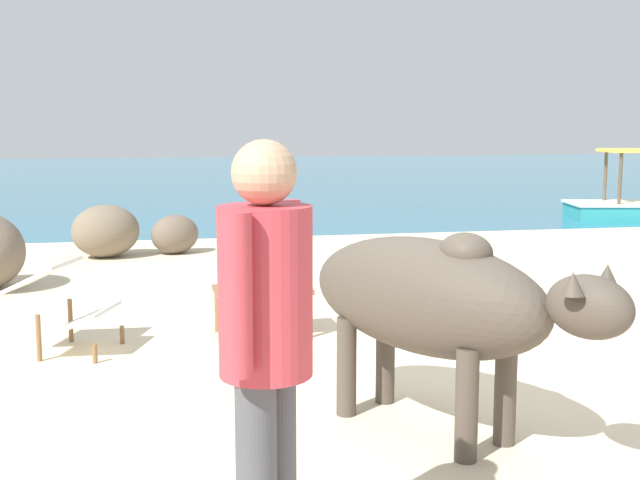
% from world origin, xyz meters
% --- Properties ---
extents(sand_beach, '(18.00, 14.00, 0.04)m').
position_xyz_m(sand_beach, '(0.00, 0.00, 0.02)').
color(sand_beach, beige).
rests_on(sand_beach, ground).
extents(water_surface, '(60.00, 36.00, 0.03)m').
position_xyz_m(water_surface, '(0.00, 22.00, 0.00)').
color(water_surface, teal).
rests_on(water_surface, ground).
extents(cow, '(1.36, 1.92, 1.12)m').
position_xyz_m(cow, '(-0.25, -0.93, 0.78)').
color(cow, '#4C4238').
rests_on(cow, sand_beach).
extents(low_bench_table, '(0.78, 0.47, 0.39)m').
position_xyz_m(low_bench_table, '(-0.89, 1.29, 0.37)').
color(low_bench_table, brown).
rests_on(low_bench_table, sand_beach).
extents(bottle, '(0.07, 0.07, 0.30)m').
position_xyz_m(bottle, '(-0.94, 1.37, 0.55)').
color(bottle, '#2D6B38').
rests_on(bottle, low_bench_table).
extents(deck_chair_near, '(0.90, 0.75, 0.68)m').
position_xyz_m(deck_chair_near, '(-2.42, 1.10, 0.42)').
color(deck_chair_near, brown).
rests_on(deck_chair_near, sand_beach).
extents(person_standing, '(0.32, 0.45, 1.62)m').
position_xyz_m(person_standing, '(-1.32, -2.31, 0.99)').
color(person_standing, '#4C4C51').
rests_on(person_standing, sand_beach).
extents(shore_rock_medium, '(1.11, 1.06, 0.68)m').
position_xyz_m(shore_rock_medium, '(-2.38, 5.51, 0.38)').
color(shore_rock_medium, '#756651').
rests_on(shore_rock_medium, sand_beach).
extents(shore_rock_small, '(0.80, 0.72, 0.51)m').
position_xyz_m(shore_rock_small, '(-1.51, 5.64, 0.30)').
color(shore_rock_small, '#6B5B4C').
rests_on(shore_rock_small, sand_beach).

